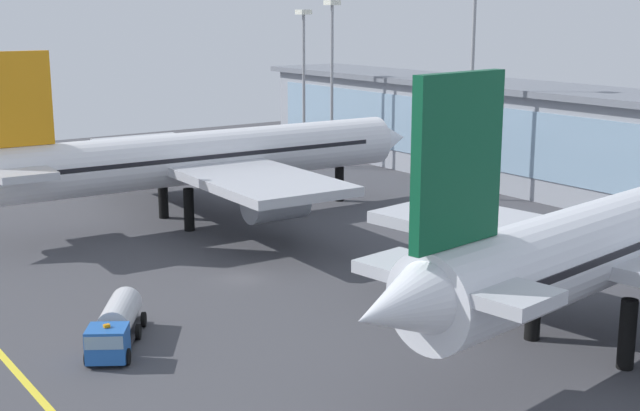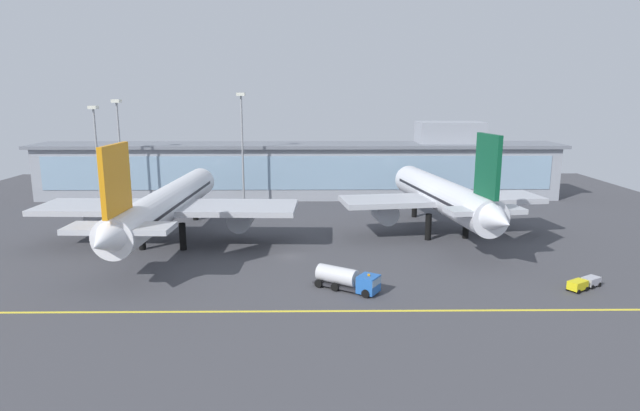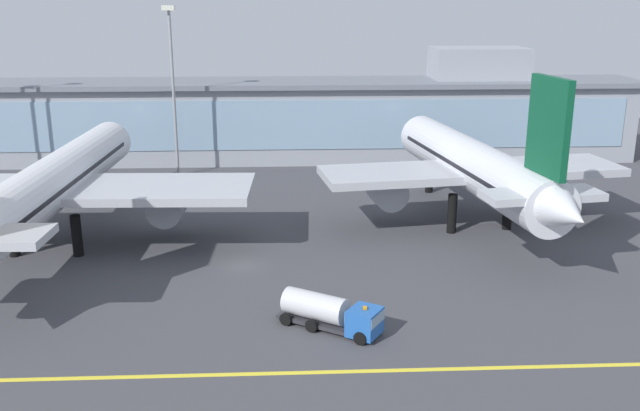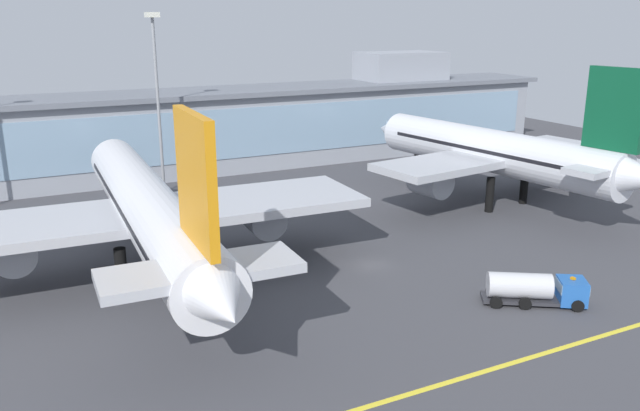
% 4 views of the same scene
% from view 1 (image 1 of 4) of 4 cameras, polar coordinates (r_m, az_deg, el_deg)
% --- Properties ---
extents(ground_plane, '(180.00, 180.00, 0.00)m').
position_cam_1_polar(ground_plane, '(75.51, -5.11, -4.82)').
color(ground_plane, '#424247').
extents(terminal_building, '(129.42, 14.00, 18.57)m').
position_cam_1_polar(terminal_building, '(106.77, 19.49, 3.64)').
color(terminal_building, '#9399A3').
rests_on(terminal_building, ground).
extents(airliner_near_left, '(44.08, 56.31, 18.99)m').
position_cam_1_polar(airliner_near_left, '(95.25, -7.78, 3.10)').
color(airliner_near_left, black).
rests_on(airliner_near_left, ground).
extents(airliner_near_right, '(37.43, 48.45, 19.61)m').
position_cam_1_polar(airliner_near_right, '(62.17, 18.30, -2.39)').
color(airliner_near_right, black).
rests_on(airliner_near_right, ground).
extents(fuel_tanker_truck, '(8.93, 6.92, 2.90)m').
position_cam_1_polar(fuel_tanker_truck, '(61.68, -13.34, -7.73)').
color(fuel_tanker_truck, black).
rests_on(fuel_tanker_truck, ground).
extents(apron_light_mast_west, '(1.80, 1.80, 25.63)m').
position_cam_1_polar(apron_light_mast_west, '(105.94, 10.04, 9.23)').
color(apron_light_mast_west, gray).
rests_on(apron_light_mast_west, ground).
extents(apron_light_mast_centre, '(1.80, 1.80, 24.17)m').
position_cam_1_polar(apron_light_mast_centre, '(126.00, 0.80, 9.59)').
color(apron_light_mast_centre, gray).
rests_on(apron_light_mast_centre, ground).
extents(apron_light_mast_east, '(1.80, 1.80, 22.85)m').
position_cam_1_polar(apron_light_mast_east, '(128.51, -1.08, 9.33)').
color(apron_light_mast_east, gray).
rests_on(apron_light_mast_east, ground).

